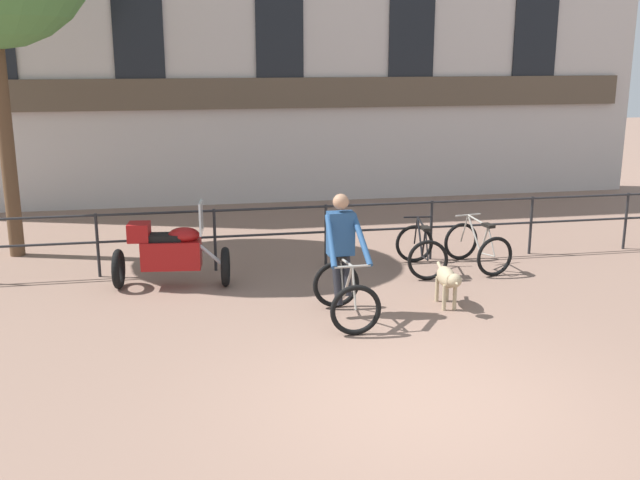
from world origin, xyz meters
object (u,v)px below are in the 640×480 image
(cyclist_with_bike, at_px, (343,264))
(parked_bicycle_mid_left, at_px, (477,247))
(dog, at_px, (448,279))
(parked_bicycle_near_lamp, at_px, (421,250))
(parked_motorcycle, at_px, (170,252))

(cyclist_with_bike, height_order, parked_bicycle_mid_left, cyclist_with_bike)
(cyclist_with_bike, distance_m, dog, 1.59)
(dog, bearing_deg, parked_bicycle_near_lamp, 88.01)
(parked_bicycle_near_lamp, relative_size, parked_bicycle_mid_left, 0.97)
(dog, relative_size, parked_bicycle_near_lamp, 0.87)
(parked_motorcycle, height_order, parked_bicycle_near_lamp, parked_motorcycle)
(parked_motorcycle, distance_m, parked_bicycle_mid_left, 5.08)
(cyclist_with_bike, relative_size, parked_bicycle_mid_left, 1.41)
(cyclist_with_bike, xyz_separation_m, parked_bicycle_mid_left, (2.75, 1.93, -0.41))
(dog, height_order, parked_bicycle_mid_left, parked_bicycle_mid_left)
(cyclist_with_bike, xyz_separation_m, dog, (1.55, 0.12, -0.34))
(dog, distance_m, parked_bicycle_mid_left, 2.17)
(cyclist_with_bike, relative_size, dog, 1.67)
(cyclist_with_bike, distance_m, parked_bicycle_near_lamp, 2.64)
(dog, xyz_separation_m, parked_motorcycle, (-3.87, 1.69, 0.14))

